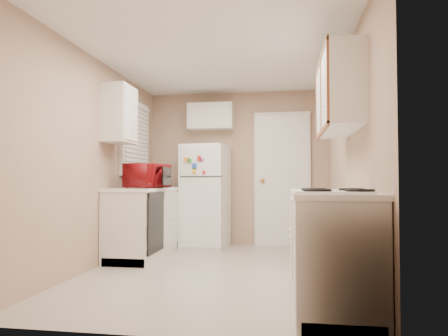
# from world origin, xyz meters

# --- Properties ---
(floor) EXTENTS (3.80, 3.80, 0.00)m
(floor) POSITION_xyz_m (0.00, 0.00, 0.00)
(floor) COLOR beige
(floor) RESTS_ON ground
(ceiling) EXTENTS (3.80, 3.80, 0.00)m
(ceiling) POSITION_xyz_m (0.00, 0.00, 2.40)
(ceiling) COLOR white
(ceiling) RESTS_ON floor
(wall_left) EXTENTS (3.80, 3.80, 0.00)m
(wall_left) POSITION_xyz_m (-1.40, 0.00, 1.20)
(wall_left) COLOR tan
(wall_left) RESTS_ON floor
(wall_right) EXTENTS (3.80, 3.80, 0.00)m
(wall_right) POSITION_xyz_m (1.40, 0.00, 1.20)
(wall_right) COLOR tan
(wall_right) RESTS_ON floor
(wall_back) EXTENTS (2.80, 2.80, 0.00)m
(wall_back) POSITION_xyz_m (0.00, 1.90, 1.20)
(wall_back) COLOR tan
(wall_back) RESTS_ON floor
(wall_front) EXTENTS (2.80, 2.80, 0.00)m
(wall_front) POSITION_xyz_m (0.00, -1.90, 1.20)
(wall_front) COLOR tan
(wall_front) RESTS_ON floor
(left_counter) EXTENTS (0.60, 1.80, 0.90)m
(left_counter) POSITION_xyz_m (-1.10, 0.90, 0.45)
(left_counter) COLOR silver
(left_counter) RESTS_ON floor
(dishwasher) EXTENTS (0.03, 0.58, 0.72)m
(dishwasher) POSITION_xyz_m (-0.81, 0.30, 0.49)
(dishwasher) COLOR black
(dishwasher) RESTS_ON floor
(sink) EXTENTS (0.54, 0.74, 0.16)m
(sink) POSITION_xyz_m (-1.10, 1.05, 0.86)
(sink) COLOR gray
(sink) RESTS_ON left_counter
(microwave) EXTENTS (0.60, 0.42, 0.36)m
(microwave) POSITION_xyz_m (-0.96, 0.44, 1.05)
(microwave) COLOR maroon
(microwave) RESTS_ON left_counter
(soap_bottle) EXTENTS (0.11, 0.11, 0.19)m
(soap_bottle) POSITION_xyz_m (-1.15, 1.30, 1.00)
(soap_bottle) COLOR white
(soap_bottle) RESTS_ON left_counter
(window_blinds) EXTENTS (0.10, 0.98, 1.08)m
(window_blinds) POSITION_xyz_m (-1.36, 1.05, 1.60)
(window_blinds) COLOR silver
(window_blinds) RESTS_ON wall_left
(upper_cabinet_left) EXTENTS (0.30, 0.45, 0.70)m
(upper_cabinet_left) POSITION_xyz_m (-1.25, 0.22, 1.80)
(upper_cabinet_left) COLOR silver
(upper_cabinet_left) RESTS_ON wall_left
(refrigerator) EXTENTS (0.70, 0.69, 1.53)m
(refrigerator) POSITION_xyz_m (-0.45, 1.56, 0.77)
(refrigerator) COLOR white
(refrigerator) RESTS_ON floor
(cabinet_over_fridge) EXTENTS (0.70, 0.30, 0.40)m
(cabinet_over_fridge) POSITION_xyz_m (-0.40, 1.75, 2.00)
(cabinet_over_fridge) COLOR silver
(cabinet_over_fridge) RESTS_ON wall_back
(interior_door) EXTENTS (0.86, 0.06, 2.08)m
(interior_door) POSITION_xyz_m (0.70, 1.86, 1.02)
(interior_door) COLOR white
(interior_door) RESTS_ON floor
(right_counter) EXTENTS (0.60, 2.00, 0.90)m
(right_counter) POSITION_xyz_m (1.10, -0.80, 0.45)
(right_counter) COLOR silver
(right_counter) RESTS_ON floor
(stove) EXTENTS (0.59, 0.70, 0.77)m
(stove) POSITION_xyz_m (1.10, -1.39, 0.39)
(stove) COLOR white
(stove) RESTS_ON floor
(upper_cabinet_right) EXTENTS (0.30, 1.20, 0.70)m
(upper_cabinet_right) POSITION_xyz_m (1.25, -0.50, 1.80)
(upper_cabinet_right) COLOR silver
(upper_cabinet_right) RESTS_ON wall_right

